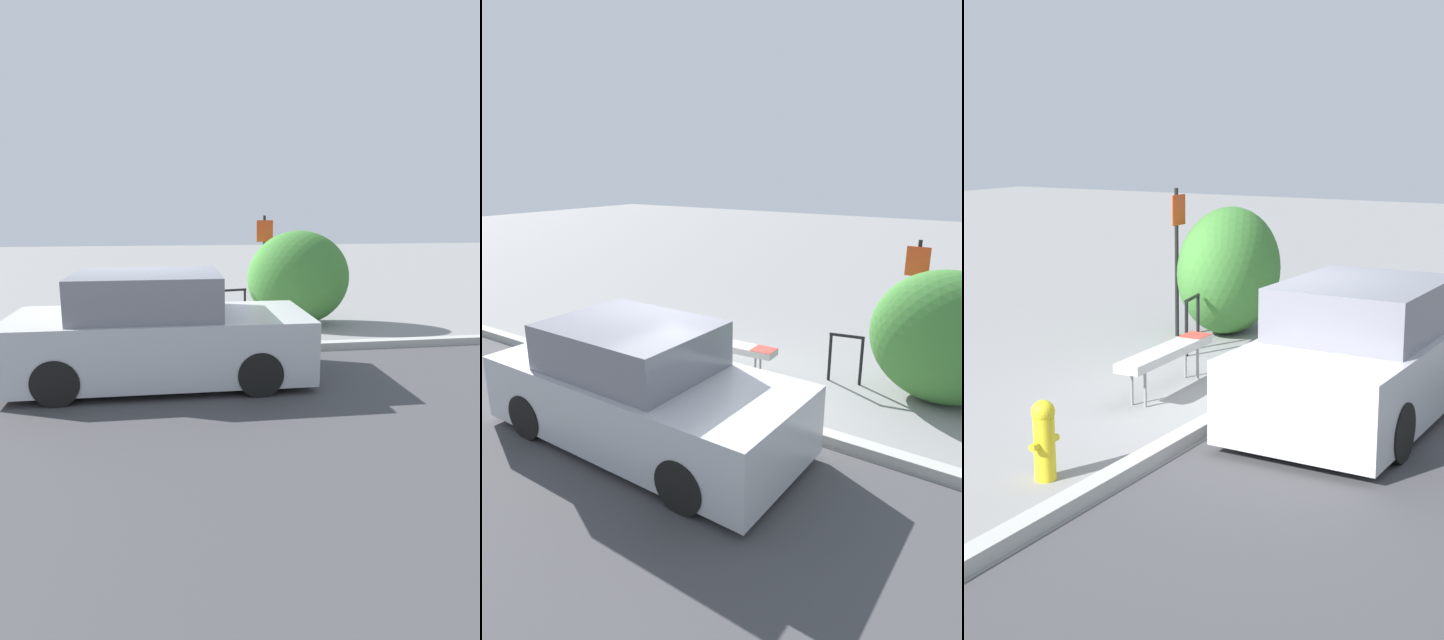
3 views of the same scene
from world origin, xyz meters
TOP-DOWN VIEW (x-y plane):
  - ground_plane at (0.00, 0.00)m, footprint 60.00×60.00m
  - curb at (0.00, 0.00)m, footprint 60.00×0.20m
  - bench at (-0.01, 1.14)m, footprint 1.90×0.42m
  - bike_rack at (1.85, 1.88)m, footprint 0.55×0.16m
  - sign_post at (2.64, 2.61)m, footprint 0.36×0.08m
  - fire_hydrant at (-2.96, 0.60)m, footprint 0.36×0.22m
  - shrub_hedge at (3.26, 2.02)m, footprint 2.18×1.43m
  - parked_car_near at (0.35, -1.27)m, footprint 4.14×1.82m

SIDE VIEW (x-z plane):
  - ground_plane at x=0.00m, z-range 0.00..0.00m
  - curb at x=0.00m, z-range 0.00..0.13m
  - fire_hydrant at x=-2.96m, z-range 0.03..0.79m
  - bench at x=-0.01m, z-range 0.21..0.77m
  - bike_rack at x=1.85m, z-range 0.09..0.91m
  - parked_car_near at x=0.35m, z-range -0.08..1.46m
  - shrub_hedge at x=3.26m, z-range 0.00..2.00m
  - sign_post at x=2.64m, z-range 0.23..2.53m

